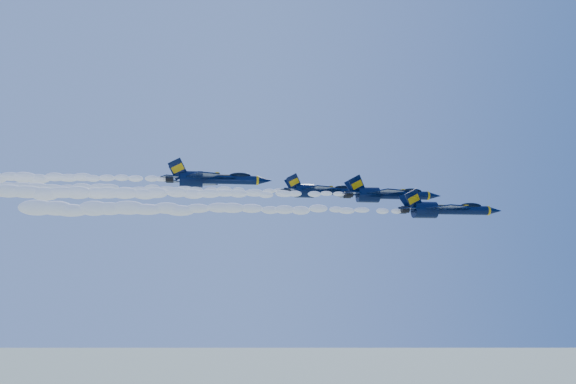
{
  "coord_description": "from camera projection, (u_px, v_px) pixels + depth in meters",
  "views": [
    {
      "loc": [
        -17.92,
        -90.14,
        140.99
      ],
      "look_at": [
        -4.32,
        -2.2,
        153.08
      ],
      "focal_mm": 35.0,
      "sensor_mm": 36.0,
      "label": 1
    }
  ],
  "objects": [
    {
      "name": "jet_fourth",
      "position": [
        213.0,
        179.0,
        99.47
      ],
      "size": [
        18.78,
        15.41,
        6.98
      ],
      "color": "black"
    },
    {
      "name": "smoke_trail_jet_lead",
      "position": [
        222.0,
        209.0,
        75.51
      ],
      "size": [
        50.48,
        2.1,
        1.89
      ],
      "primitive_type": "ellipsoid",
      "color": "white"
    },
    {
      "name": "smoke_trail_jet_second",
      "position": [
        180.0,
        193.0,
        83.06
      ],
      "size": [
        50.48,
        2.14,
        1.92
      ],
      "primitive_type": "ellipsoid",
      "color": "white"
    },
    {
      "name": "smoke_trail_jet_fourth",
      "position": [
        13.0,
        177.0,
        94.37
      ],
      "size": [
        50.48,
        2.54,
        2.29
      ],
      "primitive_type": "ellipsoid",
      "color": "white"
    },
    {
      "name": "jet_second",
      "position": [
        387.0,
        195.0,
        87.97
      ],
      "size": [
        15.79,
        12.95,
        5.87
      ],
      "color": "black"
    },
    {
      "name": "smoke_trail_jet_third",
      "position": [
        131.0,
        190.0,
        91.2
      ],
      "size": [
        50.48,
        2.04,
        1.84
      ],
      "primitive_type": "ellipsoid",
      "color": "white"
    },
    {
      "name": "jet_third",
      "position": [
        321.0,
        191.0,
        96.06
      ],
      "size": [
        15.09,
        12.38,
        5.61
      ],
      "color": "black"
    },
    {
      "name": "jet_lead",
      "position": [
        445.0,
        210.0,
        80.4
      ],
      "size": [
        15.49,
        12.71,
        5.76
      ],
      "color": "black"
    }
  ]
}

